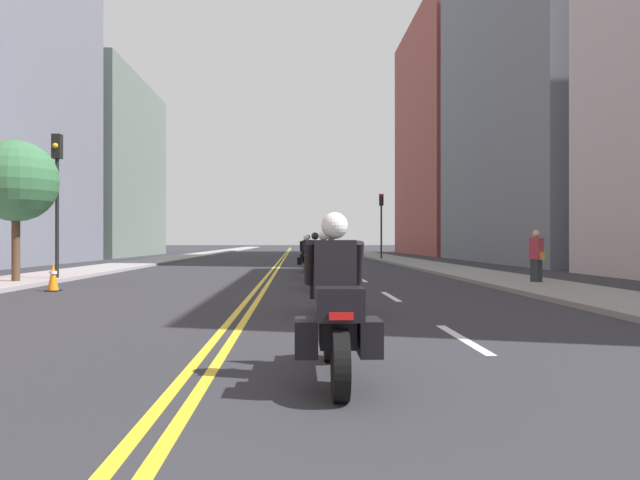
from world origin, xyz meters
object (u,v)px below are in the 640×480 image
at_px(motorcycle_3, 315,260).
at_px(motorcycle_4, 306,257).
at_px(motorcycle_0, 335,314).
at_px(motorcycle_5, 308,254).
at_px(motorcycle_1, 331,278).
at_px(motorcycle_2, 324,266).
at_px(traffic_light_far, 381,214).
at_px(street_tree_0, 16,181).
at_px(traffic_cone_0, 53,277).
at_px(traffic_light_near, 57,180).
at_px(pedestrian_0, 536,257).

xyz_separation_m(motorcycle_3, motorcycle_4, (-0.21, 4.65, -0.02)).
relative_size(motorcycle_0, motorcycle_5, 1.04).
distance_m(motorcycle_1, motorcycle_4, 14.53).
distance_m(motorcycle_0, motorcycle_4, 19.38).
height_order(motorcycle_0, motorcycle_2, motorcycle_0).
distance_m(motorcycle_1, traffic_light_far, 30.26).
bearing_deg(motorcycle_2, street_tree_0, 166.51).
height_order(motorcycle_1, traffic_cone_0, motorcycle_1).
bearing_deg(motorcycle_0, motorcycle_2, 88.30).
height_order(motorcycle_2, traffic_light_far, traffic_light_far).
height_order(traffic_light_near, traffic_light_far, traffic_light_near).
xyz_separation_m(motorcycle_3, traffic_light_near, (-8.53, -0.71, 2.67)).
distance_m(motorcycle_2, motorcycle_4, 9.20).
relative_size(motorcycle_1, traffic_light_near, 0.48).
bearing_deg(pedestrian_0, motorcycle_3, -139.64).
xyz_separation_m(traffic_cone_0, street_tree_0, (-2.04, 2.29, 2.74)).
relative_size(motorcycle_5, traffic_light_far, 0.47).
xyz_separation_m(motorcycle_5, traffic_light_far, (5.30, 10.28, 2.51)).
xyz_separation_m(traffic_light_near, pedestrian_0, (14.98, -2.56, -2.48)).
relative_size(motorcycle_4, motorcycle_5, 1.03).
height_order(motorcycle_1, street_tree_0, street_tree_0).
bearing_deg(street_tree_0, motorcycle_1, -39.99).
bearing_deg(traffic_light_far, motorcycle_2, -101.95).
height_order(traffic_light_far, pedestrian_0, traffic_light_far).
relative_size(motorcycle_4, pedestrian_0, 1.34).
xyz_separation_m(motorcycle_2, traffic_light_near, (-8.61, 3.83, 2.69)).
relative_size(pedestrian_0, street_tree_0, 0.38).
relative_size(traffic_light_far, street_tree_0, 1.04).
distance_m(motorcycle_3, traffic_cone_0, 8.42).
height_order(pedestrian_0, street_tree_0, street_tree_0).
bearing_deg(traffic_light_far, motorcycle_1, -100.07).
height_order(motorcycle_5, street_tree_0, street_tree_0).
xyz_separation_m(motorcycle_0, motorcycle_2, (0.38, 10.18, 0.01)).
height_order(motorcycle_1, pedestrian_0, pedestrian_0).
xyz_separation_m(motorcycle_2, motorcycle_4, (-0.29, 9.19, -0.00)).
bearing_deg(motorcycle_1, street_tree_0, 141.05).
bearing_deg(traffic_light_near, motorcycle_4, 32.82).
xyz_separation_m(motorcycle_5, traffic_cone_0, (-7.02, -14.08, -0.28)).
height_order(motorcycle_4, motorcycle_5, motorcycle_5).
distance_m(motorcycle_4, traffic_cone_0, 11.48).
relative_size(motorcycle_2, motorcycle_5, 1.01).
xyz_separation_m(motorcycle_2, traffic_cone_0, (-7.17, -0.00, -0.26)).
bearing_deg(motorcycle_2, motorcycle_3, 91.48).
distance_m(motorcycle_4, traffic_light_far, 16.31).
height_order(motorcycle_1, motorcycle_4, motorcycle_1).
bearing_deg(street_tree_0, motorcycle_3, 13.88).
bearing_deg(motorcycle_4, motorcycle_1, -87.55).
height_order(motorcycle_1, motorcycle_5, motorcycle_5).
bearing_deg(traffic_light_far, motorcycle_5, -117.28).
distance_m(motorcycle_4, traffic_light_near, 10.25).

